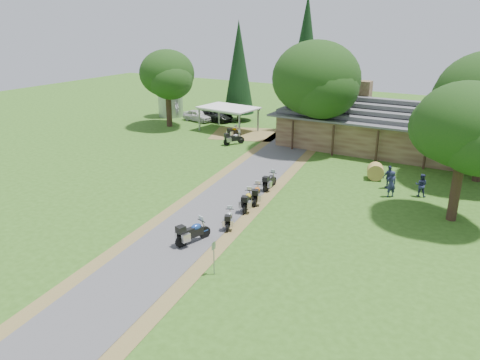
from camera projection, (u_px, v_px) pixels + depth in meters
The scene contains 24 objects.
ground at pixel (189, 230), 28.01m from camera, with size 120.00×120.00×0.00m, color #305618.
driveway at pixel (218, 206), 31.51m from camera, with size 46.00×46.00×0.00m, color #414143.
lodge at pixel (391, 125), 43.93m from camera, with size 21.40×9.40×4.90m, color brown, non-canonical shape.
silo at pixel (170, 91), 58.72m from camera, with size 3.11×3.11×6.31m, color gray.
carport at pixel (229, 119), 51.73m from camera, with size 6.14×4.09×2.66m, color white, non-canonical shape.
car_white_sedan at pixel (198, 114), 56.61m from camera, with size 5.17×2.18×1.72m, color silver.
car_dark_suv at pixel (214, 113), 56.68m from camera, with size 5.39×2.29×2.06m, color black.
motorcycle_row_a at pixel (193, 231), 26.22m from camera, with size 2.11×0.69×1.44m, color #1D4096, non-canonical shape.
motorcycle_row_b at pixel (229, 218), 28.27m from camera, with size 1.70×0.55×1.16m, color #ACB0B5, non-canonical shape.
motorcycle_row_c at pixel (247, 200), 30.82m from camera, with size 1.98×0.65×1.36m, color yellow, non-canonical shape.
motorcycle_row_d at pixel (257, 193), 32.00m from camera, with size 1.95×0.64×1.34m, color orange, non-canonical shape.
motorcycle_row_e at pixel (270, 180), 34.52m from camera, with size 1.92×0.62×1.31m, color black, non-canonical shape.
motorcycle_carport_a at pixel (233, 131), 49.38m from camera, with size 1.73×0.57×1.19m, color #CE8800, non-canonical shape.
motorcycle_carport_b at pixel (234, 138), 46.38m from camera, with size 2.00×0.65×1.37m, color slate, non-canonical shape.
person_a at pixel (391, 182), 32.81m from camera, with size 0.64×0.46×2.25m, color navy.
person_b at pixel (421, 183), 32.94m from camera, with size 0.56×0.40×1.97m, color navy.
person_c at pixel (389, 175), 34.49m from camera, with size 0.58×0.42×2.05m, color navy.
hay_bale at pixel (375, 171), 36.53m from camera, with size 1.27×1.27×1.16m, color olive.
sign_post at pixel (214, 258), 22.91m from camera, with size 0.33×0.05×1.81m, color gray, non-canonical shape.
oak_lodge_left at pixel (315, 93), 43.29m from camera, with size 8.12×8.12×10.81m, color black, non-canonical shape.
oak_driveway at pixel (463, 144), 27.81m from camera, with size 6.04×6.04×9.81m, color black, non-canonical shape.
oak_silo at pixel (168, 84), 52.68m from camera, with size 6.15×6.15×9.77m, color black, non-canonical shape.
cedar_near at pixel (305, 64), 50.10m from camera, with size 4.25×4.25×14.40m, color black.
cedar_far at pixel (239, 72), 55.39m from camera, with size 3.64×3.64×11.74m, color black.
Camera 1 is at (15.43, -20.44, 12.13)m, focal length 35.00 mm.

